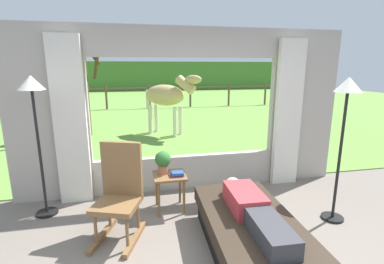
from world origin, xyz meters
name	(u,v)px	position (x,y,z in m)	size (l,w,h in m)	color
back_wall_with_window	(186,113)	(0.00, 2.26, 1.25)	(5.20, 0.12, 2.55)	#ADA599
curtain_panel_left	(70,122)	(-1.69, 2.12, 1.20)	(0.44, 0.10, 2.40)	silver
curtain_panel_right	(288,114)	(1.69, 2.12, 1.20)	(0.44, 0.10, 2.40)	silver
outdoor_pasture_lawn	(148,104)	(0.00, 13.16, 0.01)	(36.00, 21.68, 0.02)	olive
distant_hill_ridge	(141,76)	(0.00, 23.00, 1.20)	(36.00, 2.00, 2.40)	#447330
recliner_sofa	(249,232)	(0.35, 0.48, 0.22)	(0.97, 1.74, 0.42)	black
reclining_person	(252,209)	(0.35, 0.43, 0.52)	(0.37, 1.43, 0.22)	#B23338
rocking_chair	(120,192)	(-1.01, 1.07, 0.55)	(0.66, 0.80, 1.12)	brown
side_table	(170,181)	(-0.37, 1.57, 0.43)	(0.44, 0.44, 0.52)	brown
potted_plant	(163,161)	(-0.45, 1.63, 0.70)	(0.22, 0.22, 0.32)	#9E6042
book_stack	(177,174)	(-0.27, 1.50, 0.55)	(0.20, 0.14, 0.06)	#59336B
floor_lamp_left	(34,104)	(-2.03, 1.79, 1.51)	(0.32, 0.32, 1.86)	black
floor_lamp_right	(346,107)	(1.70, 0.87, 1.49)	(0.32, 0.32, 1.85)	black
horse	(167,96)	(0.16, 6.01, 1.16)	(1.63, 1.41, 1.73)	tan
pasture_tree	(83,85)	(-2.15, 6.43, 1.47)	(1.08, 1.15, 3.10)	#4C3823
pasture_fence_line	(149,93)	(0.00, 11.66, 0.74)	(16.10, 0.10, 1.10)	brown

